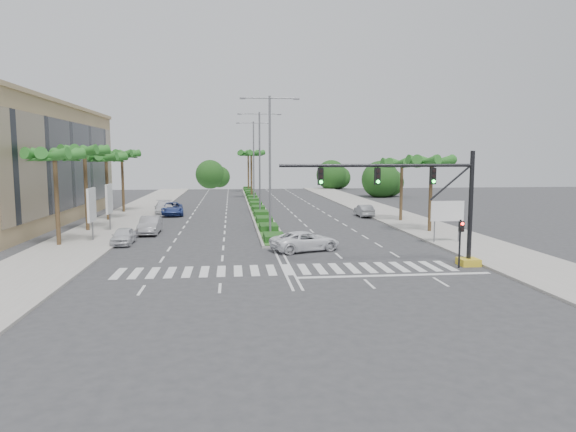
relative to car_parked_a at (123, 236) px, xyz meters
name	(u,v)px	position (x,y,z in m)	size (l,w,h in m)	color
ground	(288,270)	(11.80, -10.46, -0.66)	(160.00, 160.00, 0.00)	#333335
footpath_right	(414,223)	(27.00, 9.54, -0.58)	(6.00, 120.00, 0.15)	gray
footpath_left	(108,228)	(-3.40, 9.54, -0.58)	(6.00, 120.00, 0.15)	gray
median	(254,203)	(11.80, 34.54, -0.56)	(2.20, 75.00, 0.20)	gray
median_grass	(254,202)	(11.80, 34.54, -0.44)	(1.80, 75.00, 0.04)	#2A6322
building	(12,165)	(-14.20, 15.54, 5.34)	(12.00, 36.00, 12.00)	tan
signal_gantry	(436,211)	(21.07, -10.46, 2.80)	(12.60, 1.20, 7.20)	gold
pedestrian_signal	(461,235)	(22.40, -11.14, 1.39)	(0.28, 0.36, 3.00)	black
direction_sign	(447,213)	(25.30, -2.47, 1.79)	(2.70, 0.11, 3.40)	slate
billboard_near	(92,205)	(-2.70, 1.54, 2.30)	(0.18, 2.10, 4.35)	slate
billboard_far	(109,199)	(-2.70, 7.54, 2.30)	(0.18, 2.10, 4.35)	slate
palm_left_near	(55,159)	(-4.70, -0.46, 6.03)	(4.57, 4.68, 7.55)	brown
palm_left_mid	(85,154)	(-4.70, 7.54, 6.42)	(4.57, 4.68, 7.95)	brown
palm_left_far	(106,160)	(-4.70, 15.54, 5.84)	(4.57, 4.68, 7.35)	brown
palm_left_end	(122,156)	(-4.70, 23.54, 6.23)	(4.57, 4.68, 7.75)	brown
palm_right_near	(431,164)	(26.30, 3.54, 5.55)	(4.57, 4.68, 7.05)	brown
palm_right_far	(402,166)	(26.30, 11.54, 5.26)	(4.57, 4.68, 6.75)	brown
palm_median_a	(251,155)	(11.80, 44.54, 6.51)	(4.57, 4.68, 8.05)	brown
palm_median_b	(248,155)	(11.80, 59.54, 6.51)	(4.57, 4.68, 8.05)	brown
streetlight_near	(270,157)	(11.80, 3.54, 6.15)	(5.10, 0.25, 12.00)	slate
streetlight_mid	(260,157)	(11.80, 19.54, 6.15)	(5.10, 0.25, 12.00)	slate
streetlight_far	(254,157)	(11.80, 35.54, 6.15)	(5.10, 0.25, 12.00)	slate
car_parked_a	(123,236)	(0.00, 0.00, 0.00)	(1.55, 3.86, 1.31)	silver
car_parked_b	(150,225)	(1.22, 5.48, 0.12)	(1.65, 4.73, 1.56)	#A7A6AB
car_parked_c	(172,209)	(1.50, 20.16, 0.11)	(2.53, 5.49, 1.53)	navy
car_parked_d	(164,208)	(0.58, 20.59, 0.16)	(2.29, 5.63, 1.63)	silver
car_crossing	(305,241)	(13.79, -4.27, 0.06)	(2.37, 5.14, 1.43)	white
car_right	(364,211)	(23.60, 16.40, 0.03)	(1.46, 4.18, 1.38)	#A5A6AA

